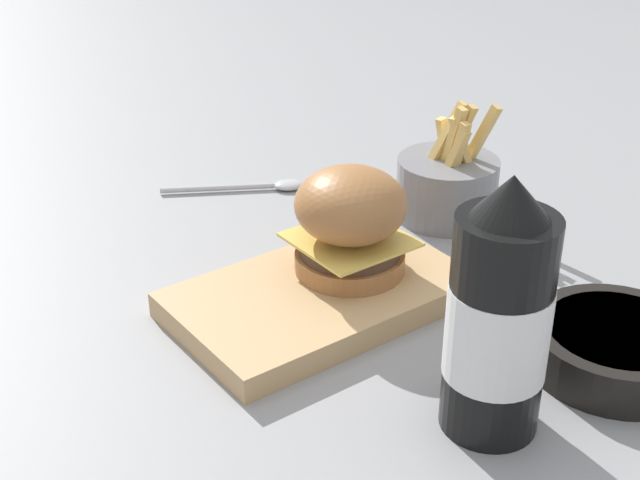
% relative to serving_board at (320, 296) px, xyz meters
% --- Properties ---
extents(ground_plane, '(6.00, 6.00, 0.00)m').
position_rel_serving_board_xyz_m(ground_plane, '(0.06, -0.02, -0.01)').
color(ground_plane, gray).
extents(serving_board, '(0.28, 0.17, 0.03)m').
position_rel_serving_board_xyz_m(serving_board, '(0.00, 0.00, 0.00)').
color(serving_board, tan).
rests_on(serving_board, ground_plane).
extents(burger, '(0.11, 0.11, 0.11)m').
position_rel_serving_board_xyz_m(burger, '(0.04, 0.01, 0.07)').
color(burger, '#9E6638').
rests_on(burger, serving_board).
extents(ketchup_bottle, '(0.08, 0.08, 0.22)m').
position_rel_serving_board_xyz_m(ketchup_bottle, '(0.01, -0.22, 0.09)').
color(ketchup_bottle, black).
rests_on(ketchup_bottle, ground_plane).
extents(fries_basket, '(0.12, 0.12, 0.14)m').
position_rel_serving_board_xyz_m(fries_basket, '(0.24, 0.08, 0.03)').
color(fries_basket, slate).
rests_on(fries_basket, ground_plane).
extents(side_bowl, '(0.15, 0.15, 0.04)m').
position_rel_serving_board_xyz_m(side_bowl, '(0.15, -0.23, 0.01)').
color(side_bowl, black).
rests_on(side_bowl, ground_plane).
extents(spoon, '(0.16, 0.11, 0.01)m').
position_rel_serving_board_xyz_m(spoon, '(0.11, 0.27, -0.01)').
color(spoon, '#B2B2B7').
rests_on(spoon, ground_plane).
extents(ketchup_puddle, '(0.06, 0.06, 0.00)m').
position_rel_serving_board_xyz_m(ketchup_puddle, '(0.16, 0.16, -0.01)').
color(ketchup_puddle, '#9E140F').
rests_on(ketchup_puddle, ground_plane).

